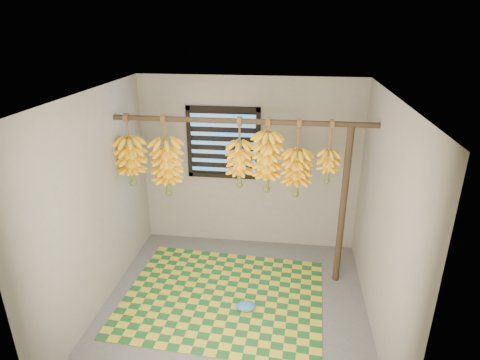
% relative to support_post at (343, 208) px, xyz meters
% --- Properties ---
extents(floor, '(3.00, 3.00, 0.01)m').
position_rel_support_post_xyz_m(floor, '(-1.20, -0.70, -1.00)').
color(floor, '#535353').
rests_on(floor, ground).
extents(ceiling, '(3.00, 3.00, 0.01)m').
position_rel_support_post_xyz_m(ceiling, '(-1.20, -0.70, 1.40)').
color(ceiling, silver).
rests_on(ceiling, wall_back).
extents(wall_back, '(3.00, 0.01, 2.40)m').
position_rel_support_post_xyz_m(wall_back, '(-1.20, 0.80, 0.20)').
color(wall_back, gray).
rests_on(wall_back, floor).
extents(wall_left, '(0.01, 3.00, 2.40)m').
position_rel_support_post_xyz_m(wall_left, '(-2.71, -0.70, 0.20)').
color(wall_left, gray).
rests_on(wall_left, floor).
extents(wall_right, '(0.01, 3.00, 2.40)m').
position_rel_support_post_xyz_m(wall_right, '(0.30, -0.70, 0.20)').
color(wall_right, gray).
rests_on(wall_right, floor).
extents(window, '(1.00, 0.04, 1.00)m').
position_rel_support_post_xyz_m(window, '(-1.55, 0.78, 0.50)').
color(window, black).
rests_on(window, wall_back).
extents(hanging_pole, '(3.00, 0.06, 0.06)m').
position_rel_support_post_xyz_m(hanging_pole, '(-1.20, 0.00, 1.00)').
color(hanging_pole, '#3B2B1B').
rests_on(hanging_pole, wall_left).
extents(support_post, '(0.08, 0.08, 2.00)m').
position_rel_support_post_xyz_m(support_post, '(0.00, 0.00, 0.00)').
color(support_post, '#3B2B1B').
rests_on(support_post, floor).
extents(woven_mat, '(2.39, 1.96, 0.01)m').
position_rel_support_post_xyz_m(woven_mat, '(-1.35, -0.53, -0.99)').
color(woven_mat, '#195723').
rests_on(woven_mat, floor).
extents(plastic_bag, '(0.24, 0.18, 0.09)m').
position_rel_support_post_xyz_m(plastic_bag, '(-1.06, -0.73, -0.94)').
color(plastic_bag, '#3378BE').
rests_on(plastic_bag, woven_mat).
extents(banana_bunch_a, '(0.36, 0.36, 0.89)m').
position_rel_support_post_xyz_m(banana_bunch_a, '(-2.55, 0.00, 0.46)').
color(banana_bunch_a, brown).
rests_on(banana_bunch_a, hanging_pole).
extents(banana_bunch_b, '(0.37, 0.37, 0.99)m').
position_rel_support_post_xyz_m(banana_bunch_b, '(-2.10, 0.00, 0.41)').
color(banana_bunch_b, brown).
rests_on(banana_bunch_b, hanging_pole).
extents(banana_bunch_c, '(0.31, 0.31, 0.84)m').
position_rel_support_post_xyz_m(banana_bunch_c, '(-1.22, 0.00, 0.49)').
color(banana_bunch_c, brown).
rests_on(banana_bunch_c, hanging_pole).
extents(banana_bunch_d, '(0.32, 0.32, 0.88)m').
position_rel_support_post_xyz_m(banana_bunch_d, '(-0.90, 0.00, 0.53)').
color(banana_bunch_d, brown).
rests_on(banana_bunch_d, hanging_pole).
extents(banana_bunch_e, '(0.34, 0.34, 0.92)m').
position_rel_support_post_xyz_m(banana_bunch_e, '(-0.56, 0.00, 0.41)').
color(banana_bunch_e, brown).
rests_on(banana_bunch_e, hanging_pole).
extents(banana_bunch_f, '(0.26, 0.26, 0.74)m').
position_rel_support_post_xyz_m(banana_bunch_f, '(-0.21, 0.00, 0.51)').
color(banana_bunch_f, brown).
rests_on(banana_bunch_f, hanging_pole).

